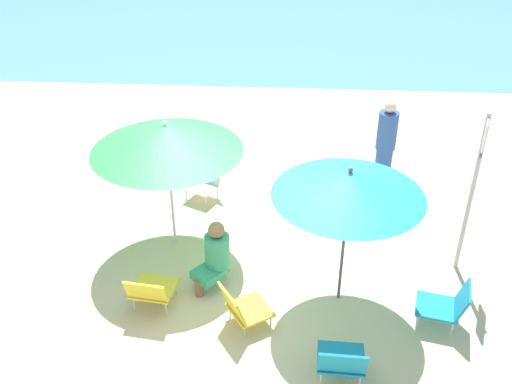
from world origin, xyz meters
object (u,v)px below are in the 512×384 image
beach_chair_a (151,290)px  beach_chair_b (447,304)px  beach_chair_e (342,361)px  warning_sign (477,170)px  umbrella_teal (349,184)px  person_b (215,255)px  beach_chair_d (205,178)px  umbrella_green (166,138)px  person_a (385,149)px  beach_chair_c (242,307)px

beach_chair_a → beach_chair_b: bearing=-83.2°
beach_chair_e → warning_sign: warning_sign is taller
umbrella_teal → person_b: bearing=174.4°
beach_chair_d → beach_chair_e: 4.28m
umbrella_teal → person_b: (-1.63, 0.16, -1.24)m
umbrella_green → person_a: bearing=26.6°
warning_sign → beach_chair_a: bearing=-146.6°
beach_chair_c → beach_chair_a: bearing=135.7°
person_a → person_b: bearing=51.9°
beach_chair_d → warning_sign: (3.74, -1.62, 1.22)m
umbrella_green → beach_chair_b: (3.61, -1.45, -1.41)m
beach_chair_a → warning_sign: warning_sign is taller
beach_chair_d → warning_sign: size_ratio=0.29×
umbrella_teal → beach_chair_b: umbrella_teal is taller
beach_chair_e → person_b: (-1.57, 1.57, 0.15)m
beach_chair_d → beach_chair_b: bearing=76.4°
umbrella_green → beach_chair_a: (-0.03, -1.40, -1.42)m
umbrella_green → warning_sign: (4.01, -0.29, -0.18)m
beach_chair_b → beach_chair_d: 4.35m
umbrella_green → beach_chair_a: size_ratio=3.17×
beach_chair_c → person_b: (-0.42, 0.74, 0.20)m
beach_chair_c → person_b: bearing=86.1°
beach_chair_b → beach_chair_c: beach_chair_b is taller
warning_sign → beach_chair_c: bearing=-137.1°
umbrella_teal → person_b: 2.06m
beach_chair_b → person_b: bearing=2.2°
umbrella_green → beach_chair_d: umbrella_green is taller
beach_chair_c → beach_chair_e: (1.15, -0.82, 0.05)m
umbrella_green → umbrella_teal: 2.56m
beach_chair_c → person_b: person_b is taller
beach_chair_b → beach_chair_a: bearing=12.4°
beach_chair_e → warning_sign: 3.02m
beach_chair_a → beach_chair_e: beach_chair_e is taller
beach_chair_c → beach_chair_e: beach_chair_e is taller
umbrella_green → person_b: size_ratio=2.10×
person_b → umbrella_teal: bearing=124.8°
beach_chair_a → beach_chair_c: bearing=-93.5°
person_a → warning_sign: 2.18m
umbrella_green → beach_chair_e: (2.28, -2.46, -1.39)m
umbrella_green → person_b: (0.71, -0.89, -1.24)m
umbrella_green → beach_chair_d: (0.28, 1.33, -1.40)m
beach_chair_d → beach_chair_e: bearing=54.1°
umbrella_teal → beach_chair_b: size_ratio=2.86×
beach_chair_a → person_a: bearing=-39.4°
beach_chair_b → person_a: person_a is taller
umbrella_green → beach_chair_e: umbrella_green is taller
beach_chair_c → beach_chair_e: size_ratio=1.11×
person_a → beach_chair_c: bearing=64.3°
person_b → warning_sign: size_ratio=0.42×
person_a → person_b: size_ratio=1.69×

